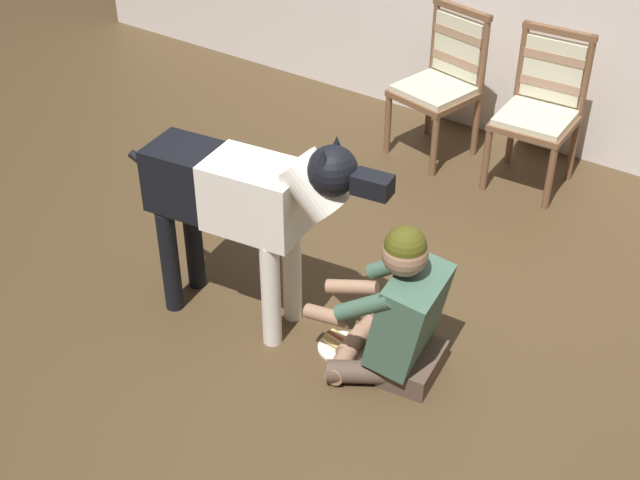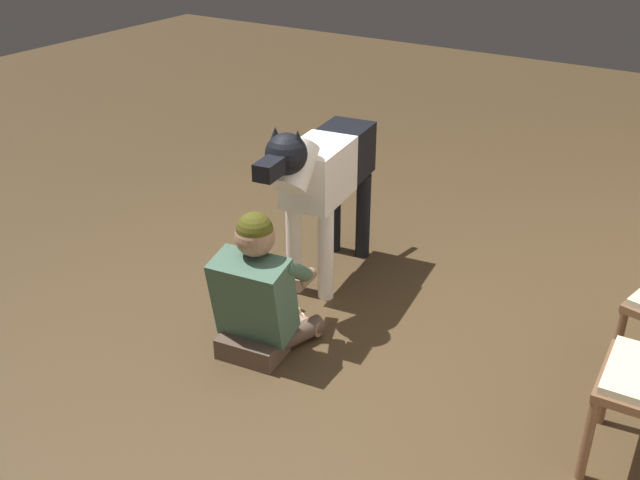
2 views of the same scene
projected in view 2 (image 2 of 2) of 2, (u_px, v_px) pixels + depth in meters
ground_plane at (288, 327)px, 4.22m from camera, size 14.33×14.33×0.00m
person_sitting_on_floor at (259, 294)px, 3.90m from camera, size 0.68×0.57×0.82m
large_dog at (323, 174)px, 4.37m from camera, size 1.41×0.40×1.15m
hot_dog_on_plate at (285, 316)px, 4.28m from camera, size 0.24×0.24×0.06m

